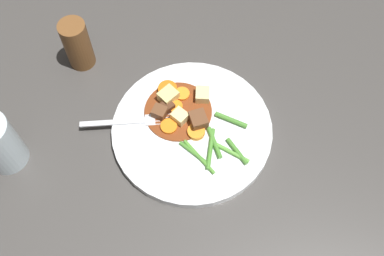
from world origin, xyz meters
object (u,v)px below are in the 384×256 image
at_px(carrot_slice_0, 174,108).
at_px(fork, 133,121).
at_px(potato_chunk_2, 167,97).
at_px(carrot_slice_2, 182,94).
at_px(meat_chunk_0, 160,113).
at_px(carrot_slice_1, 169,127).
at_px(potato_chunk_1, 180,117).
at_px(potato_chunk_0, 203,95).
at_px(meat_chunk_1, 166,108).
at_px(dinner_plate, 192,130).
at_px(carrot_slice_4, 194,133).
at_px(carrot_slice_3, 168,90).
at_px(pepper_mill, 77,44).
at_px(meat_chunk_2, 199,121).

distance_m(carrot_slice_0, fork, 0.08).
xyz_separation_m(potato_chunk_2, fork, (0.00, 0.07, -0.01)).
xyz_separation_m(carrot_slice_2, meat_chunk_0, (-0.01, 0.06, 0.01)).
distance_m(carrot_slice_1, fork, 0.06).
distance_m(potato_chunk_1, potato_chunk_2, 0.05).
bearing_deg(meat_chunk_0, potato_chunk_0, -100.69).
xyz_separation_m(carrot_slice_1, meat_chunk_1, (0.03, -0.02, 0.01)).
bearing_deg(potato_chunk_1, meat_chunk_0, 39.95).
bearing_deg(dinner_plate, potato_chunk_1, 15.49).
height_order(carrot_slice_4, meat_chunk_1, meat_chunk_1).
bearing_deg(carrot_slice_2, carrot_slice_0, 117.28).
distance_m(dinner_plate, carrot_slice_1, 0.04).
relative_size(carrot_slice_1, carrot_slice_2, 1.08).
relative_size(carrot_slice_0, meat_chunk_0, 1.08).
distance_m(dinner_plate, fork, 0.11).
relative_size(carrot_slice_0, potato_chunk_0, 0.93).
distance_m(meat_chunk_1, fork, 0.06).
xyz_separation_m(meat_chunk_0, fork, (0.02, 0.05, -0.01)).
relative_size(carrot_slice_4, meat_chunk_1, 1.08).
bearing_deg(potato_chunk_2, carrot_slice_4, 178.94).
xyz_separation_m(carrot_slice_3, potato_chunk_2, (-0.01, 0.01, 0.01)).
bearing_deg(meat_chunk_1, potato_chunk_1, -162.83).
distance_m(carrot_slice_1, potato_chunk_0, 0.09).
bearing_deg(meat_chunk_1, potato_chunk_2, -42.16).
bearing_deg(carrot_slice_1, fork, 42.93).
bearing_deg(carrot_slice_2, pepper_mill, 28.77).
bearing_deg(fork, meat_chunk_0, -111.58).
bearing_deg(carrot_slice_3, potato_chunk_1, 165.21).
bearing_deg(potato_chunk_0, meat_chunk_0, 79.31).
xyz_separation_m(carrot_slice_0, potato_chunk_1, (-0.02, 0.00, 0.01)).
distance_m(carrot_slice_1, potato_chunk_2, 0.06).
height_order(potato_chunk_2, fork, potato_chunk_2).
relative_size(potato_chunk_1, meat_chunk_2, 0.81).
bearing_deg(dinner_plate, meat_chunk_0, 29.62).
distance_m(dinner_plate, potato_chunk_2, 0.07).
bearing_deg(meat_chunk_1, meat_chunk_2, -151.93).
relative_size(carrot_slice_1, fork, 0.19).
relative_size(carrot_slice_0, carrot_slice_4, 0.84).
distance_m(carrot_slice_2, meat_chunk_2, 0.07).
distance_m(carrot_slice_4, pepper_mill, 0.28).
bearing_deg(carrot_slice_2, fork, 85.86).
height_order(meat_chunk_1, meat_chunk_2, meat_chunk_2).
relative_size(carrot_slice_0, fork, 0.17).
relative_size(meat_chunk_0, meat_chunk_1, 0.83).
xyz_separation_m(dinner_plate, carrot_slice_0, (0.05, 0.00, 0.01)).
bearing_deg(carrot_slice_0, potato_chunk_2, -0.37).
xyz_separation_m(potato_chunk_2, pepper_mill, (0.18, 0.07, 0.02)).
relative_size(dinner_plate, carrot_slice_0, 10.84).
bearing_deg(meat_chunk_2, carrot_slice_2, -10.27).
height_order(carrot_slice_4, potato_chunk_0, potato_chunk_0).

